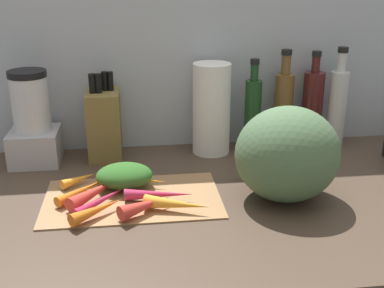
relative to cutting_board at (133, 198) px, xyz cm
name	(u,v)px	position (x,y,z in cm)	size (l,w,h in cm)	color
ground_plane	(238,198)	(26.65, 0.25, -1.90)	(170.00, 80.00, 3.00)	#47382B
wall_back	(214,50)	(26.65, 38.75, 29.60)	(170.00, 3.00, 60.00)	#ADB7C1
cutting_board	(133,198)	(0.00, 0.00, 0.00)	(43.22, 25.56, 0.80)	#997047
carrot_0	(146,205)	(3.00, -8.24, 2.20)	(3.59, 3.59, 13.45)	red
carrot_1	(104,199)	(-6.88, -2.47, 1.49)	(2.18, 2.18, 17.72)	#B2264C
carrot_2	(79,179)	(-13.69, 9.47, 1.65)	(2.50, 2.50, 10.09)	orange
carrot_3	(177,204)	(10.15, -8.37, 2.07)	(3.35, 3.35, 15.40)	orange
carrot_4	(82,191)	(-12.42, 2.35, 1.71)	(2.63, 2.63, 15.29)	orange
carrot_5	(97,210)	(-8.00, -8.45, 1.91)	(3.01, 3.01, 13.89)	orange
carrot_6	(96,191)	(-8.73, 0.79, 2.16)	(3.53, 3.53, 17.70)	red
carrot_7	(159,194)	(6.39, -2.32, 1.80)	(2.80, 2.80, 16.73)	#B2264C
carrot_8	(132,180)	(-0.05, 6.69, 1.82)	(2.85, 2.85, 17.99)	orange
carrot_greens_pile	(124,176)	(-1.91, 6.21, 3.45)	(14.40, 11.08, 6.09)	#2D6023
winter_squash	(287,154)	(37.39, -3.72, 11.29)	(25.37, 22.90, 23.38)	#4C6B47
knife_block	(104,124)	(-7.57, 29.59, 10.07)	(9.50, 13.67, 25.69)	olive
blender_appliance	(33,124)	(-27.53, 27.92, 11.32)	(13.85, 13.85, 27.18)	#B2B2B7
paper_towel_roll	(211,109)	(24.44, 29.75, 13.36)	(11.31, 11.31, 27.51)	white
bottle_0	(253,112)	(37.47, 30.82, 11.48)	(5.06, 5.06, 28.30)	#19421E
bottle_1	(283,108)	(47.32, 31.77, 12.34)	(5.88, 5.88, 30.71)	brown
bottle_2	(312,107)	(56.89, 32.20, 12.01)	(6.48, 6.48, 30.00)	#471919
bottle_3	(337,106)	(64.23, 30.27, 12.67)	(5.69, 5.69, 31.35)	silver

